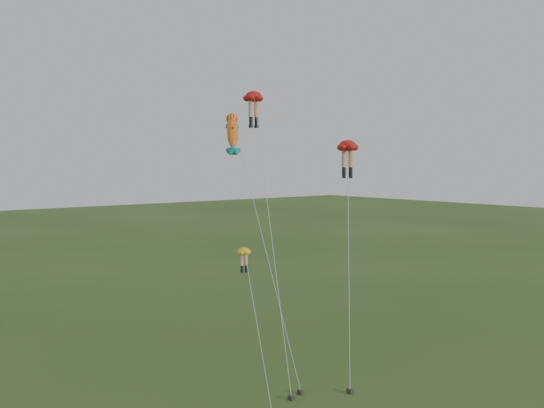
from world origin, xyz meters
TOP-DOWN VIEW (x-y plane):
  - ground at (0.00, 0.00)m, footprint 300.00×300.00m
  - legs_kite_red_high at (4.86, 11.29)m, footprint 7.60×13.10m
  - legs_kite_red_mid at (5.69, 2.24)m, footprint 5.26×5.51m
  - legs_kite_yellow at (-1.40, 4.02)m, footprint 3.50×6.99m
  - fish_kite at (1.31, 9.08)m, footprint 3.30×11.09m

SIDE VIEW (x-z plane):
  - ground at x=0.00m, z-range 0.00..0.00m
  - legs_kite_yellow at x=-1.40m, z-range 3.29..11.35m
  - legs_kite_red_mid at x=5.69m, z-range 6.63..21.42m
  - fish_kite at x=1.31m, z-range 6.90..24.02m
  - legs_kite_red_high at x=4.86m, z-range 8.54..27.28m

